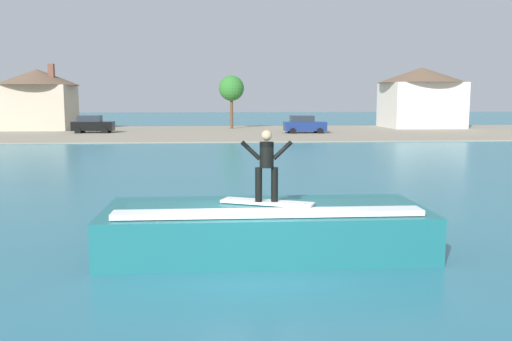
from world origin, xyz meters
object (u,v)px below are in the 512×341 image
(surfboard, at_px, (267,202))
(car_near_shore, at_px, (92,124))
(car_far_shore, at_px, (304,124))
(house_gabled_white, at_px, (421,95))
(tree_tall_bare, at_px, (231,89))
(surfer, at_px, (267,162))
(house_with_chimney, at_px, (38,96))
(wave_crest, at_px, (265,228))

(surfboard, xyz_separation_m, car_near_shore, (-13.72, 44.53, -0.28))
(surfboard, relative_size, car_far_shore, 0.52)
(car_near_shore, height_order, house_gabled_white, house_gabled_white)
(car_far_shore, relative_size, house_gabled_white, 0.40)
(surfboard, xyz_separation_m, tree_tall_bare, (0.59, 51.21, 3.43))
(car_far_shore, bearing_deg, surfer, -100.20)
(surfboard, distance_m, car_far_shore, 43.42)
(house_with_chimney, relative_size, tree_tall_bare, 1.46)
(tree_tall_bare, bearing_deg, house_with_chimney, -178.79)
(surfer, bearing_deg, surfboard, 65.80)
(wave_crest, relative_size, surfer, 4.57)
(wave_crest, height_order, house_gabled_white, house_gabled_white)
(wave_crest, bearing_deg, surfer, -88.33)
(surfer, height_order, house_with_chimney, house_with_chimney)
(house_gabled_white, bearing_deg, surfer, -113.96)
(car_near_shore, bearing_deg, wave_crest, -72.82)
(surfer, height_order, house_gabled_white, house_gabled_white)
(surfboard, xyz_separation_m, house_gabled_white, (23.32, 52.48, 2.74))
(tree_tall_bare, bearing_deg, car_near_shore, -154.98)
(wave_crest, height_order, tree_tall_bare, tree_tall_bare)
(wave_crest, bearing_deg, car_near_shore, 107.18)
(surfboard, distance_m, house_gabled_white, 57.50)
(car_far_shore, bearing_deg, surfboard, -100.18)
(car_far_shore, relative_size, tree_tall_bare, 0.68)
(house_gabled_white, distance_m, tree_tall_bare, 22.78)
(wave_crest, bearing_deg, car_far_shore, 79.72)
(surfboard, distance_m, car_near_shore, 46.59)
(surfer, bearing_deg, car_near_shore, 107.08)
(car_near_shore, bearing_deg, tree_tall_bare, 25.02)
(house_with_chimney, xyz_separation_m, tree_tall_bare, (21.45, 0.45, 0.86))
(surfboard, height_order, car_far_shore, car_far_shore)
(house_with_chimney, bearing_deg, wave_crest, -67.58)
(car_near_shore, distance_m, house_with_chimney, 9.90)
(surfer, xyz_separation_m, car_far_shore, (7.69, 42.78, -1.22))
(surfboard, bearing_deg, house_with_chimney, 112.34)
(car_far_shore, bearing_deg, tree_tall_bare, 129.90)
(wave_crest, distance_m, car_near_shore, 46.35)
(house_gabled_white, bearing_deg, car_near_shore, -167.88)
(surfer, bearing_deg, house_gabled_white, 66.04)
(surfboard, relative_size, house_gabled_white, 0.21)
(surfboard, bearing_deg, tree_tall_bare, 89.34)
(wave_crest, distance_m, surfboard, 0.71)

